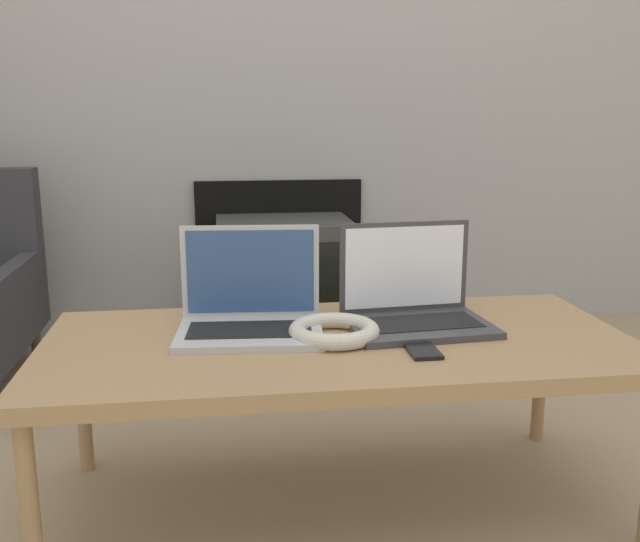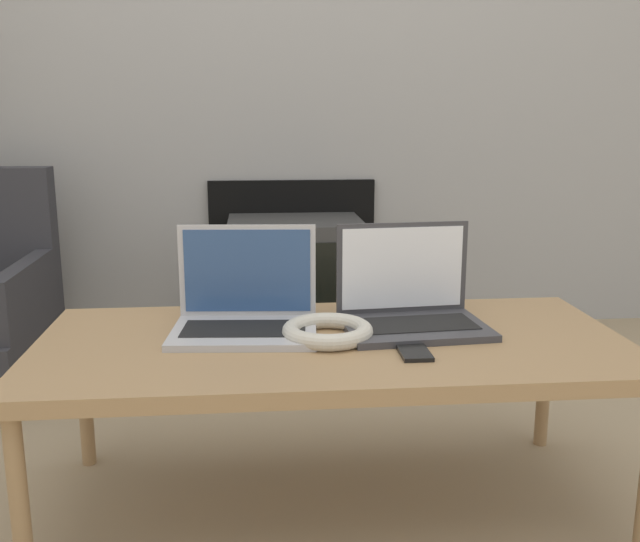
{
  "view_description": "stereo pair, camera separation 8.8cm",
  "coord_description": "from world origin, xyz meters",
  "views": [
    {
      "loc": [
        -0.26,
        -1.15,
        0.91
      ],
      "look_at": [
        0.0,
        0.66,
        0.5
      ],
      "focal_mm": 40.0,
      "sensor_mm": 36.0,
      "label": 1
    },
    {
      "loc": [
        -0.17,
        -1.16,
        0.91
      ],
      "look_at": [
        0.0,
        0.66,
        0.5
      ],
      "focal_mm": 40.0,
      "sensor_mm": 36.0,
      "label": 2
    }
  ],
  "objects": [
    {
      "name": "tv",
      "position": [
        -0.01,
        1.57,
        0.25
      ],
      "size": [
        0.52,
        0.41,
        0.5
      ],
      "color": "#383838",
      "rests_on": "ground_plane"
    },
    {
      "name": "phone",
      "position": [
        0.16,
        0.26,
        0.42
      ],
      "size": [
        0.06,
        0.14,
        0.01
      ],
      "color": "black",
      "rests_on": "table"
    },
    {
      "name": "laptop_right",
      "position": [
        0.19,
        0.44,
        0.47
      ],
      "size": [
        0.34,
        0.26,
        0.24
      ],
      "rotation": [
        0.0,
        0.0,
        0.08
      ],
      "color": "#38383D",
      "rests_on": "table"
    },
    {
      "name": "headphones",
      "position": [
        -0.01,
        0.35,
        0.43
      ],
      "size": [
        0.2,
        0.2,
        0.04
      ],
      "color": "beige",
      "rests_on": "table"
    },
    {
      "name": "table",
      "position": [
        0.0,
        0.36,
        0.38
      ],
      "size": [
        1.32,
        0.61,
        0.41
      ],
      "color": "#9E7A51",
      "rests_on": "ground_plane"
    },
    {
      "name": "laptop_left",
      "position": [
        -0.19,
        0.44,
        0.47
      ],
      "size": [
        0.34,
        0.26,
        0.24
      ],
      "rotation": [
        0.0,
        0.0,
        -0.08
      ],
      "color": "#B2B2B7",
      "rests_on": "table"
    },
    {
      "name": "wall_back",
      "position": [
        -0.0,
        1.82,
        1.29
      ],
      "size": [
        7.0,
        0.08,
        2.6
      ],
      "color": "#999999",
      "rests_on": "ground_plane"
    }
  ]
}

